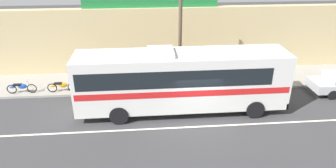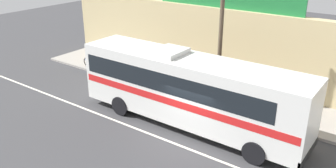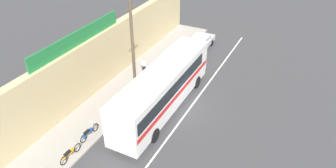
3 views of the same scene
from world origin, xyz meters
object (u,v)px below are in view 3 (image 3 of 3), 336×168
pedestrian_far_right (144,64)px  intercity_bus (163,87)px  motorcycle_red (89,132)px  motorcycle_green (70,153)px  parked_car (200,43)px  utility_pole (133,52)px

pedestrian_far_right → intercity_bus: bearing=-134.6°
motorcycle_red → pedestrian_far_right: (9.17, 1.00, 0.48)m
motorcycle_green → motorcycle_red: same height
parked_car → motorcycle_red: bearing=174.3°
parked_car → utility_pole: 11.39m
intercity_bus → motorcycle_red: intercity_bus is taller
utility_pole → pedestrian_far_right: size_ratio=5.14×
parked_car → utility_pole: utility_pole is taller
intercity_bus → parked_car: (11.03, 1.38, -1.33)m
motorcycle_green → utility_pole: bearing=-1.3°
intercity_bus → utility_pole: size_ratio=1.46×
parked_car → motorcycle_red: 16.34m
utility_pole → parked_car: bearing=-6.6°
parked_car → pedestrian_far_right: bearing=159.8°
motorcycle_red → intercity_bus: bearing=-29.8°
intercity_bus → motorcycle_red: (-5.24, 2.99, -1.50)m
intercity_bus → motorcycle_green: 8.03m
parked_car → pedestrian_far_right: (-7.09, 2.61, 0.31)m
parked_car → motorcycle_green: (-18.40, 1.42, -0.17)m
parked_car → intercity_bus: bearing=-172.9°
utility_pole → motorcycle_red: utility_pole is taller
motorcycle_red → pedestrian_far_right: pedestrian_far_right is taller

